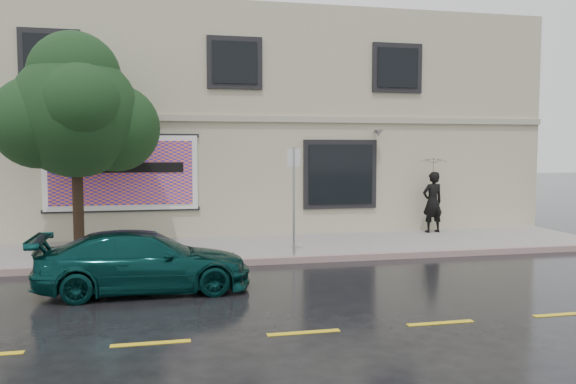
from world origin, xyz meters
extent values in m
plane|color=black|center=(0.00, 0.00, 0.00)|extent=(90.00, 90.00, 0.00)
cube|color=gray|center=(0.00, 3.25, 0.07)|extent=(20.00, 3.50, 0.15)
cube|color=gray|center=(0.00, 1.50, 0.07)|extent=(20.00, 0.18, 0.16)
cube|color=gold|center=(0.00, -3.50, 0.01)|extent=(19.00, 0.12, 0.01)
cube|color=#B4B091|center=(0.00, 9.00, 3.50)|extent=(20.00, 8.00, 7.00)
cube|color=#9E9984|center=(0.00, 4.96, 3.60)|extent=(20.00, 0.12, 0.18)
cube|color=black|center=(3.20, 4.96, 1.95)|extent=(2.30, 0.10, 2.10)
cube|color=black|center=(3.20, 4.90, 1.95)|extent=(2.00, 0.05, 1.80)
cube|color=black|center=(-5.00, 4.90, 5.20)|extent=(1.30, 0.05, 1.20)
cube|color=black|center=(0.00, 4.90, 5.20)|extent=(1.30, 0.05, 1.20)
cube|color=black|center=(5.00, 4.90, 5.20)|extent=(1.30, 0.05, 1.20)
cube|color=white|center=(-3.20, 4.93, 2.05)|extent=(4.20, 0.06, 2.10)
cube|color=#FF6F38|center=(-3.20, 4.89, 2.05)|extent=(3.90, 0.04, 1.80)
cube|color=black|center=(-3.20, 4.96, 1.00)|extent=(4.30, 0.10, 0.10)
cube|color=black|center=(-3.20, 4.96, 3.10)|extent=(4.30, 0.10, 0.10)
cube|color=black|center=(-3.20, 4.86, 2.20)|extent=(3.40, 0.02, 0.28)
imported|color=#083130|center=(-2.39, -0.50, 0.58)|extent=(4.01, 1.81, 1.16)
imported|color=black|center=(6.02, 4.47, 1.09)|extent=(0.74, 0.54, 1.88)
imported|color=black|center=(6.02, 4.47, 2.35)|extent=(1.13, 1.13, 0.65)
cylinder|color=#2D2214|center=(-4.10, 3.07, 1.35)|extent=(0.26, 0.26, 2.40)
sphere|color=black|center=(-4.10, 3.07, 3.55)|extent=(3.05, 3.05, 3.05)
cylinder|color=gray|center=(1.02, 1.70, 1.46)|extent=(0.06, 0.06, 2.61)
cube|color=silver|center=(1.02, 1.70, 2.51)|extent=(0.30, 0.15, 0.42)
camera|label=1|loc=(-1.93, -11.39, 2.72)|focal=35.00mm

